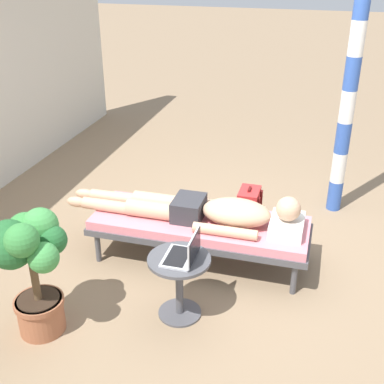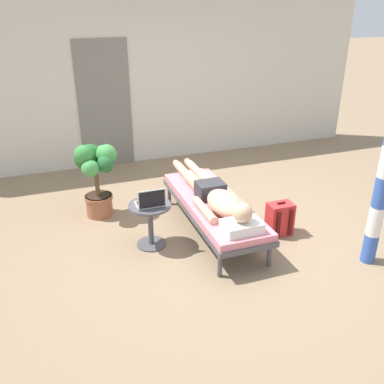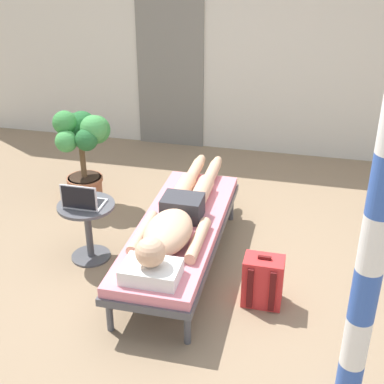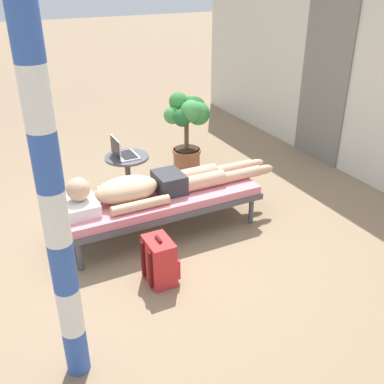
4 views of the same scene
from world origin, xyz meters
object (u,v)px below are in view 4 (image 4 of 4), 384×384
at_px(laptop, 122,152).
at_px(potted_plant, 188,122).
at_px(lounge_chair, 160,200).
at_px(person_reclining, 151,186).
at_px(backpack, 160,261).
at_px(porch_post, 55,217).
at_px(side_table, 128,170).

relative_size(laptop, potted_plant, 0.31).
relative_size(lounge_chair, person_reclining, 0.91).
bearing_deg(person_reclining, backpack, -17.46).
relative_size(person_reclining, potted_plant, 2.19).
distance_m(person_reclining, backpack, 0.83).
bearing_deg(porch_post, side_table, 152.35).
xyz_separation_m(lounge_chair, backpack, (0.73, -0.32, -0.15)).
height_order(person_reclining, laptop, laptop).
bearing_deg(backpack, porch_post, -54.22).
bearing_deg(potted_plant, lounge_chair, -36.77).
distance_m(lounge_chair, backpack, 0.81).
relative_size(side_table, potted_plant, 0.53).
bearing_deg(potted_plant, side_table, -65.48).
bearing_deg(side_table, potted_plant, 114.52).
height_order(lounge_chair, porch_post, porch_post).
height_order(side_table, backpack, side_table).
xyz_separation_m(person_reclining, potted_plant, (-1.23, 1.01, 0.12)).
distance_m(side_table, backpack, 1.56).
xyz_separation_m(lounge_chair, laptop, (-0.79, -0.10, 0.24)).
bearing_deg(porch_post, backpack, 125.78).
height_order(lounge_chair, side_table, side_table).
height_order(side_table, porch_post, porch_post).
bearing_deg(backpack, laptop, 171.87).
bearing_deg(person_reclining, side_table, 177.24).
height_order(person_reclining, porch_post, porch_post).
relative_size(lounge_chair, laptop, 6.35).
distance_m(backpack, porch_post, 1.43).
bearing_deg(lounge_chair, porch_post, -40.97).
height_order(side_table, laptop, laptop).
height_order(backpack, potted_plant, potted_plant).
bearing_deg(potted_plant, backpack, -32.24).
bearing_deg(lounge_chair, potted_plant, 143.23).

